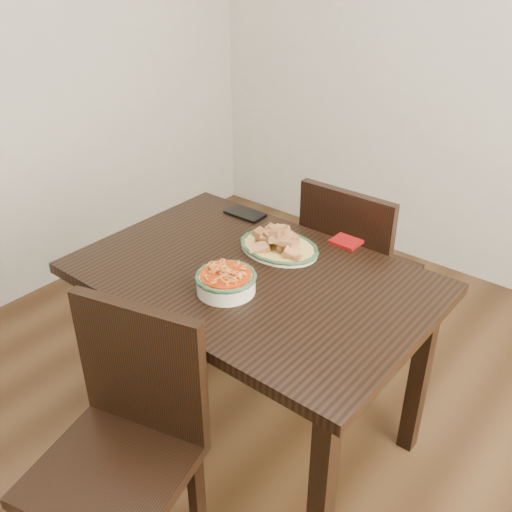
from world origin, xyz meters
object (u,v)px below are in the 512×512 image
Objects in this scene: dining_table at (252,297)px; smartphone at (245,214)px; noodle_bowl at (226,280)px; chair_near at (126,435)px; chair_far at (354,267)px; fish_plate at (279,239)px.

dining_table is 7.41× the size of smartphone.
dining_table is 0.20m from noodle_bowl.
chair_far is at bearing 73.88° from chair_near.
fish_plate is 1.51× the size of noodle_bowl.
chair_near reaches higher than fish_plate.
fish_plate reaches higher than dining_table.
noodle_bowl is (0.03, -0.33, -0.00)m from fish_plate.
noodle_bowl is at bearing 85.72° from chair_far.
noodle_bowl is 1.24× the size of smartphone.
fish_plate is (-0.03, 0.19, 0.14)m from dining_table.
dining_table is at bearing 91.04° from noodle_bowl.
fish_plate is 0.33m from smartphone.
chair_near is at bearing -87.68° from dining_table.
chair_near is 0.86m from fish_plate.
chair_near reaches higher than noodle_bowl.
dining_table is 0.66m from chair_far.
chair_far is at bearing 85.39° from dining_table.
chair_far is 1.25m from chair_near.
fish_plate is (-0.05, 0.80, 0.30)m from chair_near.
chair_near is 0.56m from noodle_bowl.
chair_near reaches higher than dining_table.
chair_near is at bearing -86.22° from fish_plate.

